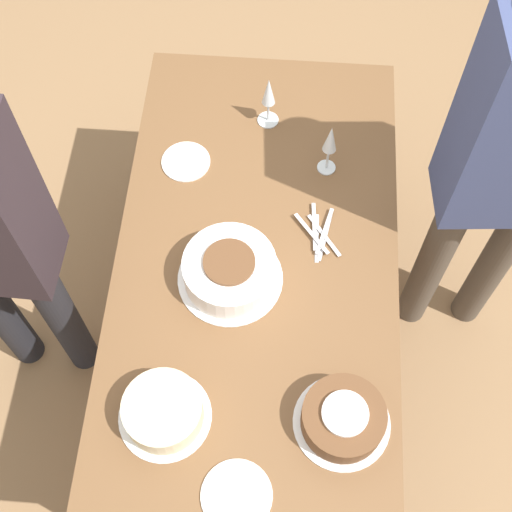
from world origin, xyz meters
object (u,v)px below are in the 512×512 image
at_px(cake_center_white, 230,271).
at_px(wine_glass_far, 330,142).
at_px(cake_front_chocolate, 343,419).
at_px(cake_back_decorated, 163,412).
at_px(wine_glass_near, 267,95).

height_order(cake_center_white, wine_glass_far, wine_glass_far).
relative_size(cake_center_white, wine_glass_far, 1.52).
height_order(cake_front_chocolate, wine_glass_far, wine_glass_far).
relative_size(cake_front_chocolate, cake_back_decorated, 1.04).
xyz_separation_m(cake_center_white, wine_glass_near, (0.60, -0.07, 0.08)).
xyz_separation_m(cake_center_white, cake_back_decorated, (-0.43, 0.14, -0.00)).
xyz_separation_m(cake_center_white, cake_front_chocolate, (-0.41, -0.34, -0.01)).
bearing_deg(cake_front_chocolate, cake_center_white, 39.50).
bearing_deg(cake_center_white, wine_glass_far, -32.95).
distance_m(cake_back_decorated, wine_glass_near, 1.06).
relative_size(cake_back_decorated, wine_glass_near, 1.27).
height_order(cake_front_chocolate, cake_back_decorated, cake_front_chocolate).
relative_size(cake_front_chocolate, wine_glass_far, 1.28).
height_order(cake_center_white, cake_front_chocolate, cake_center_white).
bearing_deg(wine_glass_far, cake_front_chocolate, -175.64).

